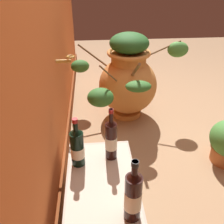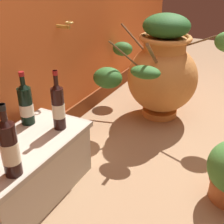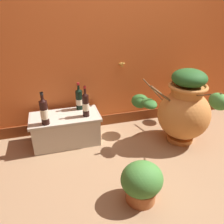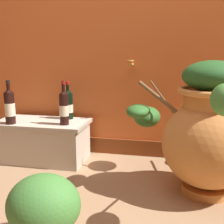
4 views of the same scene
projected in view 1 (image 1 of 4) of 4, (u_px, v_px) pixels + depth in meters
name	position (u px, v px, depth m)	size (l,w,h in m)	color
ground_plane	(196.00, 145.00, 2.12)	(7.00, 7.00, 0.00)	#9E7A56
terracotta_urn	(127.00, 79.00, 2.35)	(0.80, 1.10, 0.83)	#CC7F3D
stone_ledge	(103.00, 204.00, 1.38)	(0.74, 0.39, 0.33)	beige
wine_bottle_left	(133.00, 195.00, 1.07)	(0.08, 0.08, 0.34)	black
wine_bottle_middle	(111.00, 139.00, 1.43)	(0.07, 0.07, 0.34)	black
wine_bottle_right	(77.00, 146.00, 1.39)	(0.08, 0.08, 0.31)	black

